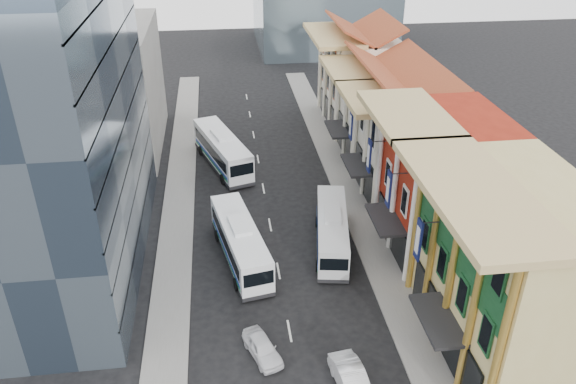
{
  "coord_description": "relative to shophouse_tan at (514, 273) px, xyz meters",
  "views": [
    {
      "loc": [
        -3.83,
        -21.46,
        27.85
      ],
      "look_at": [
        1.39,
        19.79,
        4.59
      ],
      "focal_mm": 35.0,
      "sensor_mm": 36.0,
      "label": 1
    }
  ],
  "objects": [
    {
      "name": "office_block_far",
      "position": [
        -30.0,
        37.0,
        1.0
      ],
      "size": [
        10.0,
        18.0,
        14.0
      ],
      "primitive_type": "cube",
      "color": "gray",
      "rests_on": "ground"
    },
    {
      "name": "bus_right",
      "position": [
        -9.08,
        12.85,
        -4.27
      ],
      "size": [
        4.28,
        11.06,
        3.46
      ],
      "primitive_type": null,
      "rotation": [
        0.0,
        0.0,
        -0.17
      ],
      "color": "silver",
      "rests_on": "ground"
    },
    {
      "name": "office_tower",
      "position": [
        -31.0,
        14.0,
        9.0
      ],
      "size": [
        12.0,
        26.0,
        30.0
      ],
      "primitive_type": "cube",
      "color": "#3B4B5D",
      "rests_on": "ground"
    },
    {
      "name": "sidewalk_right",
      "position": [
        -5.5,
        17.0,
        -5.92
      ],
      "size": [
        3.0,
        90.0,
        0.15
      ],
      "primitive_type": "cube",
      "color": "slate",
      "rests_on": "ground"
    },
    {
      "name": "bus_left_far",
      "position": [
        -17.96,
        29.74,
        -4.02
      ],
      "size": [
        6.45,
        12.62,
        3.95
      ],
      "primitive_type": null,
      "rotation": [
        0.0,
        0.0,
        0.3
      ],
      "color": "white",
      "rests_on": "ground"
    },
    {
      "name": "shophouse_tan",
      "position": [
        0.0,
        0.0,
        0.0
      ],
      "size": [
        8.0,
        14.0,
        12.0
      ],
      "primitive_type": "cube",
      "color": "#CBB975",
      "rests_on": "ground"
    },
    {
      "name": "bus_left_near",
      "position": [
        -16.92,
        11.92,
        -4.18
      ],
      "size": [
        4.76,
        11.66,
        3.64
      ],
      "primitive_type": null,
      "rotation": [
        0.0,
        0.0,
        0.19
      ],
      "color": "white",
      "rests_on": "ground"
    },
    {
      "name": "sedan_left",
      "position": [
        -16.08,
        0.94,
        -5.33
      ],
      "size": [
        2.87,
        4.27,
        1.35
      ],
      "primitive_type": "imported",
      "rotation": [
        0.0,
        0.0,
        0.35
      ],
      "color": "white",
      "rests_on": "ground"
    },
    {
      "name": "sedan_right",
      "position": [
        -10.82,
        -2.67,
        -5.23
      ],
      "size": [
        2.33,
        4.88,
        1.55
      ],
      "primitive_type": "imported",
      "rotation": [
        0.0,
        0.0,
        0.15
      ],
      "color": "silver",
      "rests_on": "ground"
    },
    {
      "name": "shophouse_cream_far",
      "position": [
        0.0,
        41.0,
        -0.5
      ],
      "size": [
        8.0,
        12.0,
        11.0
      ],
      "primitive_type": "cube",
      "color": "silver",
      "rests_on": "ground"
    },
    {
      "name": "sidewalk_left",
      "position": [
        -22.5,
        17.0,
        -5.92
      ],
      "size": [
        3.0,
        90.0,
        0.15
      ],
      "primitive_type": "cube",
      "color": "slate",
      "rests_on": "ground"
    },
    {
      "name": "shophouse_red",
      "position": [
        0.0,
        12.0,
        0.0
      ],
      "size": [
        8.0,
        10.0,
        12.0
      ],
      "primitive_type": "cube",
      "color": "maroon",
      "rests_on": "ground"
    },
    {
      "name": "shophouse_cream_mid",
      "position": [
        0.0,
        30.5,
        -1.0
      ],
      "size": [
        8.0,
        9.0,
        10.0
      ],
      "primitive_type": "cube",
      "color": "silver",
      "rests_on": "ground"
    },
    {
      "name": "shophouse_cream_near",
      "position": [
        0.0,
        21.5,
        -1.0
      ],
      "size": [
        8.0,
        9.0,
        10.0
      ],
      "primitive_type": "cube",
      "color": "silver",
      "rests_on": "ground"
    }
  ]
}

